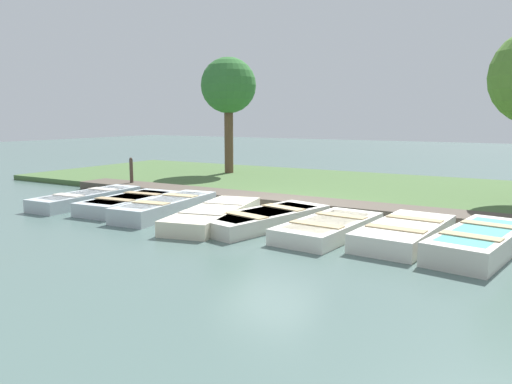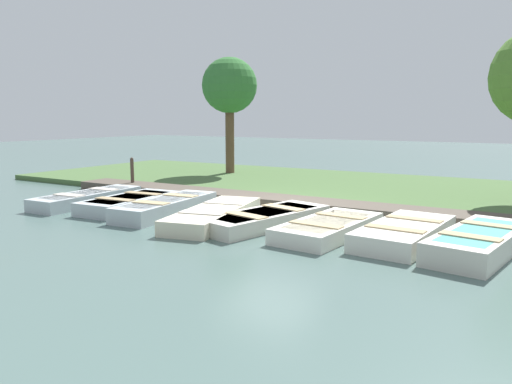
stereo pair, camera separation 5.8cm
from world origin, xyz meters
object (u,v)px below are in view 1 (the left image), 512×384
rowboat_4 (265,218)px  rowboat_5 (329,227)px  rowboat_2 (166,206)px  mooring_post_near (131,174)px  rowboat_7 (480,241)px  rowboat_3 (214,215)px  park_tree_far_left (228,87)px  rowboat_6 (405,232)px  rowboat_1 (129,203)px  rowboat_0 (87,198)px

rowboat_4 → rowboat_5: rowboat_4 is taller
rowboat_2 → mooring_post_near: (-2.63, -3.76, 0.35)m
rowboat_7 → rowboat_4: bearing=-80.7°
rowboat_3 → park_tree_far_left: park_tree_far_left is taller
park_tree_far_left → rowboat_5: bearing=45.2°
rowboat_2 → rowboat_6: (-0.25, 5.90, -0.01)m
rowboat_2 → rowboat_6: rowboat_2 is taller
rowboat_5 → rowboat_7: bearing=97.3°
rowboat_1 → rowboat_5: bearing=85.8°
rowboat_0 → rowboat_2: (-0.02, 2.89, 0.02)m
rowboat_0 → rowboat_7: size_ratio=1.05×
rowboat_1 → rowboat_7: size_ratio=0.92×
rowboat_1 → rowboat_6: (-0.23, 7.19, 0.01)m
rowboat_0 → rowboat_3: (0.13, 4.47, -0.00)m
rowboat_0 → rowboat_4: 5.70m
rowboat_3 → rowboat_7: (-0.27, 5.69, 0.04)m
rowboat_5 → rowboat_6: bearing=104.2°
rowboat_2 → rowboat_4: 2.81m
mooring_post_near → rowboat_6: bearing=76.2°
rowboat_0 → rowboat_7: rowboat_7 is taller
rowboat_7 → rowboat_5: bearing=-78.6°
rowboat_2 → park_tree_far_left: park_tree_far_left is taller
rowboat_5 → rowboat_7: rowboat_7 is taller
rowboat_6 → mooring_post_near: (-2.38, -9.66, 0.36)m
rowboat_2 → rowboat_5: bearing=84.9°
park_tree_far_left → rowboat_1: bearing=12.9°
rowboat_1 → rowboat_4: bearing=87.1°
park_tree_far_left → rowboat_6: bearing=51.4°
rowboat_2 → rowboat_7: bearing=85.8°
rowboat_0 → rowboat_1: size_ratio=1.14×
rowboat_3 → rowboat_1: bearing=-105.6°
rowboat_7 → mooring_post_near: mooring_post_near is taller
rowboat_3 → mooring_post_near: mooring_post_near is taller
rowboat_5 → mooring_post_near: (-2.62, -8.16, 0.39)m
rowboat_2 → mooring_post_near: bearing=-130.0°
rowboat_0 → rowboat_2: 2.89m
rowboat_5 → park_tree_far_left: bearing=-129.9°
rowboat_1 → park_tree_far_left: 8.25m
rowboat_3 → park_tree_far_left: 9.41m
mooring_post_near → rowboat_5: bearing=72.2°
rowboat_1 → rowboat_6: 7.20m
park_tree_far_left → rowboat_2: bearing=22.1°
rowboat_3 → rowboat_5: (-0.15, 2.81, -0.01)m
rowboat_6 → rowboat_7: (0.13, 1.38, 0.03)m
rowboat_1 → rowboat_2: size_ratio=0.88×
rowboat_0 → rowboat_5: rowboat_0 is taller
rowboat_0 → park_tree_far_left: (-7.35, -0.09, 3.42)m
rowboat_4 → rowboat_7: bearing=103.7°
rowboat_4 → park_tree_far_left: park_tree_far_left is taller
rowboat_2 → park_tree_far_left: bearing=-163.0°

